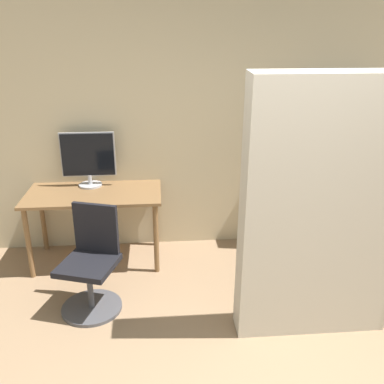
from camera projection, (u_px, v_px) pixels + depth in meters
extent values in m
cube|color=#C6B793|center=(222.00, 124.00, 4.51)|extent=(8.00, 0.06, 2.70)
cube|color=brown|center=(94.00, 194.00, 4.27)|extent=(1.34, 0.69, 0.03)
cylinder|color=brown|center=(29.00, 244.00, 4.09)|extent=(0.05, 0.05, 0.73)
cylinder|color=brown|center=(156.00, 239.00, 4.19)|extent=(0.05, 0.05, 0.73)
cylinder|color=brown|center=(43.00, 219.00, 4.62)|extent=(0.05, 0.05, 0.73)
cylinder|color=brown|center=(156.00, 215.00, 4.72)|extent=(0.05, 0.05, 0.73)
cylinder|color=#B7B7BC|center=(91.00, 185.00, 4.45)|extent=(0.24, 0.24, 0.02)
cylinder|color=#B7B7BC|center=(90.00, 179.00, 4.43)|extent=(0.04, 0.04, 0.10)
cube|color=#B7B7BC|center=(88.00, 154.00, 4.34)|extent=(0.55, 0.02, 0.46)
cube|color=black|center=(88.00, 155.00, 4.33)|extent=(0.53, 0.03, 0.43)
cylinder|color=#4C4C51|center=(92.00, 307.00, 3.72)|extent=(0.52, 0.52, 0.03)
cylinder|color=#4C4C51|center=(90.00, 287.00, 3.65)|extent=(0.05, 0.05, 0.38)
cube|color=black|center=(88.00, 265.00, 3.57)|extent=(0.56, 0.56, 0.05)
cube|color=black|center=(96.00, 228.00, 3.67)|extent=(0.39, 0.16, 0.45)
cube|color=black|center=(296.00, 175.00, 4.57)|extent=(0.02, 0.34, 1.65)
cube|color=black|center=(371.00, 173.00, 4.64)|extent=(0.02, 0.34, 1.65)
cube|color=black|center=(328.00, 169.00, 4.75)|extent=(0.86, 0.02, 1.65)
cube|color=black|center=(325.00, 242.00, 4.89)|extent=(0.82, 0.31, 0.02)
cube|color=black|center=(328.00, 216.00, 4.78)|extent=(0.82, 0.31, 0.02)
cube|color=black|center=(332.00, 188.00, 4.66)|extent=(0.82, 0.31, 0.02)
cube|color=black|center=(335.00, 159.00, 4.54)|extent=(0.82, 0.31, 0.02)
cube|color=black|center=(339.00, 129.00, 4.43)|extent=(0.82, 0.31, 0.02)
cube|color=black|center=(343.00, 97.00, 4.31)|extent=(0.82, 0.31, 0.02)
cube|color=#232328|center=(292.00, 233.00, 4.84)|extent=(0.02, 0.25, 0.22)
cube|color=#1E4C9E|center=(296.00, 234.00, 4.80)|extent=(0.03, 0.25, 0.23)
cube|color=teal|center=(298.00, 233.00, 4.86)|extent=(0.04, 0.17, 0.20)
cube|color=red|center=(303.00, 234.00, 4.85)|extent=(0.03, 0.25, 0.20)
cube|color=#7A2D84|center=(306.00, 235.00, 4.81)|extent=(0.02, 0.19, 0.20)
cube|color=#232328|center=(309.00, 232.00, 4.81)|extent=(0.03, 0.21, 0.27)
cube|color=#287A38|center=(312.00, 235.00, 4.80)|extent=(0.02, 0.19, 0.21)
cube|color=brown|center=(314.00, 230.00, 4.83)|extent=(0.03, 0.21, 0.28)
cube|color=gold|center=(295.00, 203.00, 4.75)|extent=(0.04, 0.17, 0.26)
cube|color=brown|center=(300.00, 205.00, 4.71)|extent=(0.03, 0.23, 0.26)
cube|color=teal|center=(302.00, 204.00, 4.73)|extent=(0.03, 0.18, 0.27)
cube|color=#287A38|center=(305.00, 205.00, 4.74)|extent=(0.02, 0.25, 0.23)
cube|color=gold|center=(299.00, 181.00, 4.56)|extent=(0.03, 0.21, 0.20)
cube|color=#1E4C9E|center=(302.00, 177.00, 4.57)|extent=(0.04, 0.17, 0.26)
cube|color=#287A38|center=(305.00, 180.00, 4.58)|extent=(0.03, 0.23, 0.21)
cube|color=#232328|center=(307.00, 175.00, 4.63)|extent=(0.04, 0.21, 0.27)
cube|color=#232328|center=(313.00, 176.00, 4.58)|extent=(0.04, 0.24, 0.27)
cube|color=#7A2D84|center=(315.00, 176.00, 4.61)|extent=(0.03, 0.26, 0.26)
cube|color=red|center=(300.00, 149.00, 4.49)|extent=(0.02, 0.19, 0.22)
cube|color=#232328|center=(302.00, 146.00, 4.50)|extent=(0.03, 0.22, 0.27)
cube|color=brown|center=(307.00, 149.00, 4.47)|extent=(0.02, 0.25, 0.23)
cube|color=red|center=(310.00, 149.00, 4.46)|extent=(0.04, 0.19, 0.24)
cube|color=orange|center=(313.00, 149.00, 4.51)|extent=(0.03, 0.26, 0.20)
cube|color=red|center=(319.00, 148.00, 4.48)|extent=(0.04, 0.25, 0.25)
cube|color=orange|center=(303.00, 119.00, 4.36)|extent=(0.02, 0.22, 0.20)
cube|color=gold|center=(306.00, 115.00, 4.38)|extent=(0.03, 0.22, 0.28)
cube|color=orange|center=(311.00, 117.00, 4.39)|extent=(0.04, 0.21, 0.24)
cube|color=orange|center=(314.00, 116.00, 4.38)|extent=(0.02, 0.23, 0.25)
cube|color=beige|center=(322.00, 213.00, 3.13)|extent=(1.19, 0.33, 2.04)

